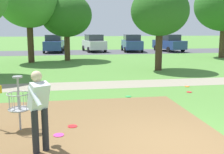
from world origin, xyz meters
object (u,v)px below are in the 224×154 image
parked_car_leftmost (54,43)px  parked_car_center_left (94,43)px  frisbee_scattered_a (128,97)px  tree_near_left (66,15)px  disc_golf_basket (16,101)px  frisbee_far_right (72,126)px  player_foreground_watching (39,106)px  frisbee_far_left (189,92)px  parked_car_rightmost (169,43)px  tree_mid_left (29,3)px  frisbee_mid_grass (187,86)px  frisbee_near_basket (59,135)px  tree_mid_right (160,11)px  parked_car_center_right (132,43)px

parked_car_leftmost → parked_car_center_left: same height
frisbee_scattered_a → tree_near_left: size_ratio=0.04×
disc_golf_basket → parked_car_leftmost: bearing=90.0°
frisbee_far_right → frisbee_scattered_a: (2.15, 2.91, 0.00)m
player_foreground_watching → frisbee_far_left: size_ratio=8.07×
parked_car_leftmost → parked_car_rightmost: (12.38, -0.89, 0.00)m
frisbee_scattered_a → tree_mid_left: bearing=113.0°
frisbee_mid_grass → tree_mid_left: size_ratio=0.03×
frisbee_near_basket → parked_car_rightmost: (11.37, 22.77, 0.91)m
tree_mid_right → parked_car_center_left: 14.63m
frisbee_mid_grass → frisbee_far_left: same height
frisbee_mid_grass → tree_mid_right: (0.31, 4.88, 3.50)m
frisbee_far_left → frisbee_far_right: 5.72m
tree_mid_left → parked_car_rightmost: tree_mid_left is taller
tree_mid_right → parked_car_center_left: bearing=100.1°
frisbee_near_basket → frisbee_mid_grass: same height
disc_golf_basket → frisbee_mid_grass: 7.79m
parked_car_rightmost → disc_golf_basket: bearing=-119.2°
disc_golf_basket → parked_car_rightmost: size_ratio=0.31×
disc_golf_basket → frisbee_scattered_a: 4.63m
frisbee_mid_grass → tree_near_left: bearing=115.0°
player_foreground_watching → parked_car_rightmost: 26.34m
frisbee_far_left → parked_car_center_left: parked_car_center_left is taller
frisbee_far_left → parked_car_leftmost: (-6.08, 19.87, 0.91)m
frisbee_far_left → parked_car_center_left: 20.19m
disc_golf_basket → parked_car_center_right: 24.20m
disc_golf_basket → parked_car_rightmost: 25.44m
frisbee_mid_grass → tree_mid_right: tree_mid_right is taller
tree_mid_right → parked_car_rightmost: (5.61, 13.07, -2.59)m
parked_car_center_left → tree_mid_right: bearing=-79.9°
parked_car_center_right → parked_car_rightmost: size_ratio=0.96×
frisbee_mid_grass → tree_mid_left: tree_mid_left is taller
disc_golf_basket → parked_car_leftmost: parked_car_leftmost is taller
frisbee_far_right → frisbee_scattered_a: bearing=53.5°
frisbee_scattered_a → parked_car_leftmost: bearing=99.8°
disc_golf_basket → frisbee_far_left: 6.94m
frisbee_far_left → tree_mid_left: size_ratio=0.03×
frisbee_scattered_a → tree_mid_right: tree_mid_right is taller
parked_car_leftmost → parked_car_center_right: 8.33m
frisbee_scattered_a → parked_car_leftmost: (-3.50, 20.19, 0.91)m
parked_car_center_left → parked_car_rightmost: same height
parked_car_leftmost → parked_car_rightmost: size_ratio=0.96×
frisbee_far_left → parked_car_rightmost: 20.02m
frisbee_scattered_a → parked_car_leftmost: 20.51m
frisbee_scattered_a → parked_car_rightmost: parked_car_rightmost is taller
frisbee_mid_grass → tree_near_left: size_ratio=0.04×
frisbee_far_left → frisbee_far_right: (-4.73, -3.22, 0.00)m
tree_near_left → tree_mid_right: 8.20m
tree_near_left → parked_car_center_left: bearing=70.1°
frisbee_near_basket → frisbee_scattered_a: (2.49, 3.47, 0.00)m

